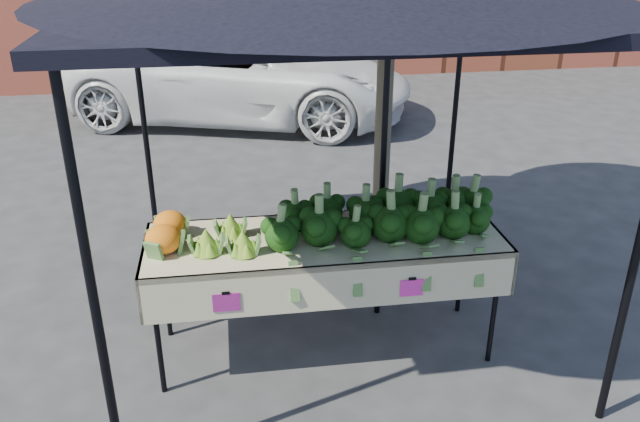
{
  "coord_description": "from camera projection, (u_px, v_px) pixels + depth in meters",
  "views": [
    {
      "loc": [
        -0.57,
        -3.79,
        2.86
      ],
      "look_at": [
        0.08,
        0.22,
        1.0
      ],
      "focal_mm": 36.25,
      "sensor_mm": 36.0,
      "label": 1
    }
  ],
  "objects": [
    {
      "name": "ground",
      "position": [
        315.0,
        349.0,
        4.68
      ],
      "size": [
        90.0,
        90.0,
        0.0
      ],
      "primitive_type": "plane",
      "color": "#2B2B2D"
    },
    {
      "name": "table",
      "position": [
        325.0,
        294.0,
        4.52
      ],
      "size": [
        2.41,
        0.83,
        0.9
      ],
      "color": "beige",
      "rests_on": "ground"
    },
    {
      "name": "canopy",
      "position": [
        333.0,
        147.0,
        4.58
      ],
      "size": [
        3.16,
        3.16,
        2.74
      ],
      "primitive_type": null,
      "color": "black",
      "rests_on": "ground"
    },
    {
      "name": "broccoli_heap",
      "position": [
        381.0,
        211.0,
        4.35
      ],
      "size": [
        1.63,
        0.6,
        0.3
      ],
      "primitive_type": "ellipsoid",
      "color": "black",
      "rests_on": "table"
    },
    {
      "name": "romanesco_cluster",
      "position": [
        224.0,
        229.0,
        4.17
      ],
      "size": [
        0.46,
        0.5,
        0.23
      ],
      "primitive_type": "ellipsoid",
      "color": "#81B435",
      "rests_on": "table"
    },
    {
      "name": "cauliflower_pair",
      "position": [
        166.0,
        230.0,
        4.2
      ],
      "size": [
        0.26,
        0.46,
        0.21
      ],
      "primitive_type": "ellipsoid",
      "color": "orange",
      "rests_on": "table"
    },
    {
      "name": "street_tree",
      "position": [
        387.0,
        30.0,
        5.12
      ],
      "size": [
        2.07,
        2.07,
        4.07
      ],
      "primitive_type": null,
      "color": "#1E4C14",
      "rests_on": "ground"
    }
  ]
}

